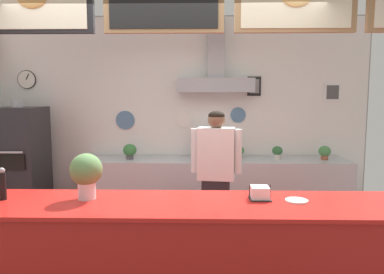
{
  "coord_description": "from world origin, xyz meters",
  "views": [
    {
      "loc": [
        0.29,
        -3.16,
        1.81
      ],
      "look_at": [
        0.2,
        0.68,
        1.36
      ],
      "focal_mm": 34.67,
      "sensor_mm": 36.0,
      "label": 1
    }
  ],
  "objects": [
    {
      "name": "pepper_grinder",
      "position": [
        -1.22,
        -0.43,
        1.12
      ],
      "size": [
        0.05,
        0.05,
        0.25
      ],
      "color": "black",
      "rests_on": "service_counter"
    },
    {
      "name": "basil_vase",
      "position": [
        -0.59,
        -0.39,
        1.2
      ],
      "size": [
        0.25,
        0.25,
        0.35
      ],
      "color": "silver",
      "rests_on": "service_counter"
    },
    {
      "name": "espresso_machine",
      "position": [
        0.43,
        1.99,
        1.08
      ],
      "size": [
        0.47,
        0.5,
        0.39
      ],
      "color": "silver",
      "rests_on": "back_prep_counter"
    },
    {
      "name": "potted_basil",
      "position": [
        2.03,
        2.02,
        1.0
      ],
      "size": [
        0.17,
        0.17,
        0.19
      ],
      "color": "#9E563D",
      "rests_on": "back_prep_counter"
    },
    {
      "name": "napkin_holder",
      "position": [
        0.74,
        -0.37,
        1.05
      ],
      "size": [
        0.17,
        0.16,
        0.11
      ],
      "color": "#262628",
      "rests_on": "service_counter"
    },
    {
      "name": "back_wall_assembly",
      "position": [
        0.03,
        2.23,
        1.57
      ],
      "size": [
        5.5,
        2.73,
        2.93
      ],
      "color": "gray",
      "rests_on": "ground_plane"
    },
    {
      "name": "potted_rosemary",
      "position": [
        -0.71,
        2.0,
        1.01
      ],
      "size": [
        0.19,
        0.19,
        0.22
      ],
      "color": "#4C4C51",
      "rests_on": "back_prep_counter"
    },
    {
      "name": "shop_worker",
      "position": [
        0.46,
        0.81,
        0.88
      ],
      "size": [
        0.55,
        0.27,
        1.63
      ],
      "rotation": [
        0.0,
        0.0,
        3.02
      ],
      "color": "#232328",
      "rests_on": "ground_plane"
    },
    {
      "name": "potted_thyme",
      "position": [
        0.82,
        2.04,
        1.0
      ],
      "size": [
        0.17,
        0.17,
        0.2
      ],
      "color": "#9E563D",
      "rests_on": "back_prep_counter"
    },
    {
      "name": "pizza_oven",
      "position": [
        -2.16,
        1.75,
        0.82
      ],
      "size": [
        0.6,
        0.7,
        1.73
      ],
      "color": "#232326",
      "rests_on": "ground_plane"
    },
    {
      "name": "service_counter",
      "position": [
        0.0,
        -0.48,
        0.5
      ],
      "size": [
        4.74,
        0.72,
        1.0
      ],
      "color": "red",
      "rests_on": "ground_plane"
    },
    {
      "name": "potted_sage",
      "position": [
        1.37,
        2.0,
        1.0
      ],
      "size": [
        0.14,
        0.14,
        0.19
      ],
      "color": "beige",
      "rests_on": "back_prep_counter"
    },
    {
      "name": "back_prep_counter",
      "position": [
        0.5,
        2.01,
        0.44
      ],
      "size": [
        3.74,
        0.63,
        0.89
      ],
      "color": "#B7BABF",
      "rests_on": "ground_plane"
    },
    {
      "name": "condiment_plate",
      "position": [
        1.01,
        -0.42,
        1.01
      ],
      "size": [
        0.17,
        0.17,
        0.01
      ],
      "color": "white",
      "rests_on": "service_counter"
    }
  ]
}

